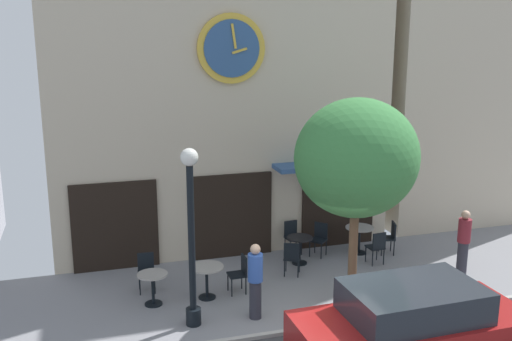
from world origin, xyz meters
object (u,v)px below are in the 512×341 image
(cafe_chair_near_lamp, at_px, (292,234))
(parked_car_red, at_px, (412,326))
(street_lamp, at_px, (191,238))
(cafe_table_center_left, at_px, (359,234))
(cafe_chair_by_entrance, at_px, (390,235))
(cafe_table_rightmost, at_px, (300,245))
(cafe_chair_curbside, at_px, (292,256))
(cafe_chair_corner, at_px, (146,269))
(pedestrian_blue, at_px, (255,280))
(cafe_table_center_right, at_px, (207,275))
(cafe_chair_outer, at_px, (240,271))
(cafe_chair_under_awning, at_px, (377,245))
(cafe_table_leftmost, at_px, (153,283))
(cafe_chair_facing_street, at_px, (319,237))
(pedestrian_maroon, at_px, (464,242))
(street_tree, at_px, (357,158))

(cafe_chair_near_lamp, xyz_separation_m, parked_car_red, (0.17, -5.87, 0.23))
(street_lamp, bearing_deg, cafe_chair_near_lamp, 44.04)
(cafe_table_center_left, relative_size, cafe_chair_near_lamp, 0.87)
(cafe_chair_by_entrance, bearing_deg, cafe_table_center_left, 161.22)
(cafe_chair_near_lamp, bearing_deg, cafe_table_rightmost, -95.23)
(cafe_chair_curbside, bearing_deg, cafe_chair_corner, 176.76)
(cafe_chair_by_entrance, distance_m, pedestrian_blue, 5.25)
(cafe_table_center_right, height_order, cafe_chair_outer, cafe_chair_outer)
(cafe_chair_outer, relative_size, parked_car_red, 0.21)
(cafe_table_center_right, relative_size, cafe_chair_under_awning, 0.88)
(cafe_table_leftmost, height_order, cafe_chair_facing_street, cafe_chair_facing_street)
(cafe_chair_under_awning, bearing_deg, pedestrian_blue, -153.69)
(pedestrian_blue, bearing_deg, cafe_table_center_left, 36.15)
(cafe_chair_under_awning, height_order, parked_car_red, parked_car_red)
(pedestrian_maroon, xyz_separation_m, parked_car_red, (-3.44, -3.28, -0.10))
(cafe_chair_curbside, bearing_deg, pedestrian_maroon, -14.83)
(cafe_chair_near_lamp, relative_size, cafe_chair_corner, 1.00)
(pedestrian_blue, relative_size, pedestrian_maroon, 1.00)
(cafe_table_center_right, height_order, pedestrian_blue, pedestrian_blue)
(cafe_chair_facing_street, bearing_deg, street_lamp, -144.38)
(cafe_chair_outer, distance_m, pedestrian_blue, 1.36)
(street_lamp, relative_size, pedestrian_maroon, 2.25)
(cafe_chair_near_lamp, bearing_deg, cafe_chair_outer, -134.96)
(cafe_chair_curbside, distance_m, cafe_chair_by_entrance, 3.17)
(cafe_table_rightmost, height_order, cafe_chair_facing_street, cafe_chair_facing_street)
(cafe_chair_outer, xyz_separation_m, cafe_chair_curbside, (1.48, 0.54, 0.00))
(cafe_chair_curbside, bearing_deg, cafe_table_center_left, 21.77)
(street_lamp, distance_m, cafe_chair_near_lamp, 4.89)
(cafe_chair_outer, bearing_deg, cafe_table_center_left, 21.14)
(cafe_chair_curbside, xyz_separation_m, cafe_chair_corner, (-3.57, 0.20, 0.00))
(street_tree, distance_m, cafe_chair_corner, 5.54)
(cafe_table_rightmost, height_order, cafe_chair_corner, cafe_chair_corner)
(cafe_table_center_left, distance_m, pedestrian_maroon, 2.76)
(cafe_table_leftmost, relative_size, cafe_table_center_right, 0.94)
(cafe_table_leftmost, xyz_separation_m, cafe_table_center_left, (5.82, 1.53, 0.05))
(cafe_table_leftmost, bearing_deg, cafe_table_center_left, 14.70)
(parked_car_red, bearing_deg, cafe_chair_outer, 119.78)
(street_lamp, distance_m, pedestrian_blue, 1.69)
(cafe_table_leftmost, height_order, cafe_chair_by_entrance, cafe_chair_by_entrance)
(cafe_chair_corner, xyz_separation_m, pedestrian_maroon, (7.73, -1.30, 0.33))
(cafe_table_center_right, distance_m, cafe_chair_facing_street, 3.90)
(cafe_chair_facing_street, bearing_deg, cafe_chair_by_entrance, -13.73)
(cafe_table_center_left, xyz_separation_m, cafe_chair_outer, (-3.79, -1.46, -0.03))
(street_tree, distance_m, cafe_chair_facing_street, 4.03)
(cafe_chair_near_lamp, xyz_separation_m, cafe_chair_corner, (-4.12, -1.29, 0.00))
(street_lamp, height_order, cafe_chair_outer, street_lamp)
(cafe_table_leftmost, xyz_separation_m, pedestrian_blue, (2.02, -1.25, 0.35))
(cafe_chair_corner, bearing_deg, cafe_table_leftmost, -86.14)
(cafe_chair_under_awning, bearing_deg, street_lamp, -160.62)
(street_tree, bearing_deg, cafe_chair_corner, 155.86)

